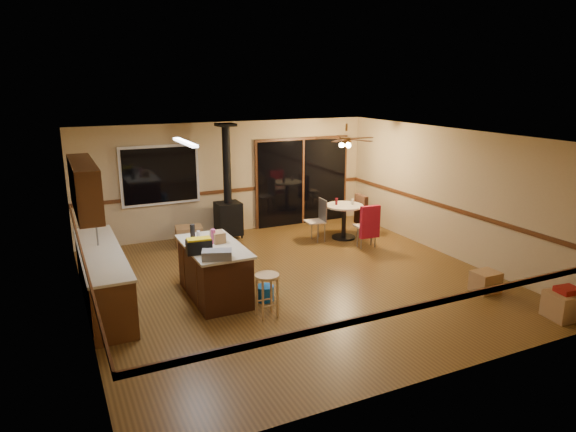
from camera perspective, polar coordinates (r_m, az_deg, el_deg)
floor at (r=9.31m, az=0.80°, el=-7.29°), size 7.00×7.00×0.00m
ceiling at (r=8.67m, az=0.86°, el=8.84°), size 7.00×7.00×0.00m
wall_back at (r=12.07m, az=-6.55°, el=4.21°), size 7.00×0.00×7.00m
wall_front at (r=6.11m, az=15.59°, el=-6.92°), size 7.00×0.00×7.00m
wall_left at (r=8.05m, az=-22.15°, el=-2.21°), size 0.00×7.00×7.00m
wall_right at (r=10.87m, az=17.63°, el=2.43°), size 0.00×7.00×7.00m
chair_rail at (r=8.98m, az=0.82°, el=-1.37°), size 7.00×7.00×0.08m
window at (r=11.58m, az=-14.03°, el=4.42°), size 1.72×0.10×1.32m
sliding_door at (r=12.80m, az=1.63°, el=3.78°), size 2.52×0.10×2.10m
lower_cabinets at (r=8.81m, az=-19.88°, el=-6.53°), size 0.60×3.00×0.86m
countertop at (r=8.66m, az=-20.14°, el=-3.75°), size 0.64×3.04×0.04m
upper_cabinets at (r=8.60m, az=-21.70°, el=3.01°), size 0.35×2.00×0.80m
kitchen_island at (r=8.63m, az=-8.21°, el=-6.04°), size 0.88×1.68×0.90m
wood_stove at (r=11.71m, az=-6.68°, el=1.02°), size 0.55×0.50×2.52m
ceiling_fan at (r=11.40m, az=6.48°, el=8.24°), size 0.24×0.24×0.55m
fluorescent_strip at (r=8.34m, az=-11.36°, el=8.03°), size 0.10×1.20×0.04m
toolbox_grey at (r=7.81m, az=-7.90°, el=-4.28°), size 0.50×0.38×0.14m
toolbox_black at (r=8.10m, az=-9.86°, el=-3.37°), size 0.41×0.24×0.22m
toolbox_yellow_lid at (r=8.06m, az=-9.90°, el=-2.54°), size 0.38×0.22×0.03m
box_on_island at (r=8.61m, az=-7.80°, el=-2.31°), size 0.20×0.27×0.18m
bottle_dark at (r=8.69m, az=-10.55°, el=-1.87°), size 0.11×0.11×0.29m
bottle_pink at (r=8.54m, az=-8.31°, el=-2.25°), size 0.09×0.09×0.24m
bottle_white at (r=8.70m, az=-9.92°, el=-2.22°), size 0.07×0.07×0.18m
bar_stool at (r=7.90m, az=-2.33°, el=-8.82°), size 0.47×0.47×0.68m
blue_bucket at (r=8.52m, az=-2.58°, el=-8.56°), size 0.37×0.37×0.25m
dining_table at (r=11.72m, az=6.25°, el=0.04°), size 0.86×0.86×0.78m
glass_red at (r=11.64m, az=5.40°, el=1.63°), size 0.07×0.07×0.15m
glass_cream at (r=11.69m, az=7.17°, el=1.58°), size 0.07×0.07×0.13m
chair_left at (r=11.49m, az=3.49°, el=0.10°), size 0.44×0.43×0.51m
chair_near at (r=11.03m, az=9.02°, el=-0.63°), size 0.46×0.49×0.70m
chair_right at (r=12.02m, az=8.22°, el=0.68°), size 0.47×0.44×0.70m
box_under_window at (r=11.35m, az=-10.93°, el=-2.25°), size 0.62×0.53×0.45m
box_corner_a at (r=8.96m, az=28.45°, el=-8.69°), size 0.59×0.51×0.41m
box_corner_b at (r=9.48m, az=21.10°, el=-6.79°), size 0.43×0.37×0.35m
box_small_red at (r=8.87m, az=28.64°, el=-7.23°), size 0.35×0.30×0.08m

